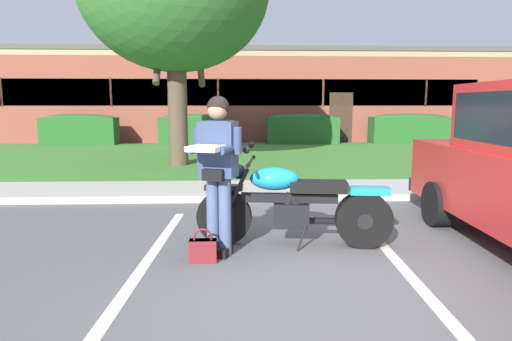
# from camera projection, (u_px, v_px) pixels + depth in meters

# --- Properties ---
(ground_plane) EXTENTS (140.00, 140.00, 0.00)m
(ground_plane) POSITION_uv_depth(u_px,v_px,m) (333.00, 274.00, 4.22)
(ground_plane) COLOR #565659
(curb_strip) EXTENTS (60.00, 0.20, 0.12)m
(curb_strip) POSITION_uv_depth(u_px,v_px,m) (292.00, 197.00, 7.39)
(curb_strip) COLOR #ADA89E
(curb_strip) RESTS_ON ground
(concrete_walk) EXTENTS (60.00, 1.50, 0.08)m
(concrete_walk) POSITION_uv_depth(u_px,v_px,m) (286.00, 189.00, 8.23)
(concrete_walk) COLOR #ADA89E
(concrete_walk) RESTS_ON ground
(grass_lawn) EXTENTS (60.00, 8.68, 0.06)m
(grass_lawn) POSITION_uv_depth(u_px,v_px,m) (267.00, 157.00, 13.26)
(grass_lawn) COLOR #3D752D
(grass_lawn) RESTS_ON ground
(stall_stripe_0) EXTENTS (0.32, 4.40, 0.01)m
(stall_stripe_0) POSITION_uv_depth(u_px,v_px,m) (142.00, 269.00, 4.34)
(stall_stripe_0) COLOR silver
(stall_stripe_0) RESTS_ON ground
(stall_stripe_1) EXTENTS (0.32, 4.40, 0.01)m
(stall_stripe_1) POSITION_uv_depth(u_px,v_px,m) (400.00, 265.00, 4.45)
(stall_stripe_1) COLOR silver
(stall_stripe_1) RESTS_ON ground
(motorcycle) EXTENTS (2.24, 0.82, 1.18)m
(motorcycle) POSITION_uv_depth(u_px,v_px,m) (301.00, 205.00, 5.00)
(motorcycle) COLOR black
(motorcycle) RESTS_ON ground
(rider_person) EXTENTS (0.56, 0.66, 1.70)m
(rider_person) POSITION_uv_depth(u_px,v_px,m) (217.00, 163.00, 4.59)
(rider_person) COLOR black
(rider_person) RESTS_ON ground
(handbag) EXTENTS (0.28, 0.13, 0.36)m
(handbag) POSITION_uv_depth(u_px,v_px,m) (203.00, 249.00, 4.51)
(handbag) COLOR maroon
(handbag) RESTS_ON ground
(hedge_left) EXTENTS (2.86, 0.90, 1.24)m
(hedge_left) POSITION_uv_depth(u_px,v_px,m) (80.00, 129.00, 17.08)
(hedge_left) COLOR #235623
(hedge_left) RESTS_ON ground
(hedge_center_left) EXTENTS (2.55, 0.90, 1.24)m
(hedge_center_left) POSITION_uv_depth(u_px,v_px,m) (192.00, 129.00, 17.27)
(hedge_center_left) COLOR #235623
(hedge_center_left) RESTS_ON ground
(hedge_center_right) EXTENTS (2.84, 0.90, 1.24)m
(hedge_center_right) POSITION_uv_depth(u_px,v_px,m) (302.00, 129.00, 17.46)
(hedge_center_right) COLOR #235623
(hedge_center_right) RESTS_ON ground
(hedge_right) EXTENTS (3.20, 0.90, 1.24)m
(hedge_right) POSITION_uv_depth(u_px,v_px,m) (410.00, 128.00, 17.65)
(hedge_right) COLOR #235623
(hedge_right) RESTS_ON ground
(brick_building) EXTENTS (26.20, 10.50, 4.02)m
(brick_building) POSITION_uv_depth(u_px,v_px,m) (222.00, 97.00, 23.32)
(brick_building) COLOR brown
(brick_building) RESTS_ON ground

